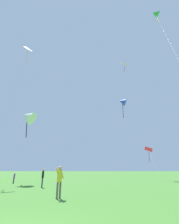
# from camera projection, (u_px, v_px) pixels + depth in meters

# --- Properties ---
(kite_yellow_diamond) EXTENTS (2.59, 10.70, 29.62)m
(kite_yellow_diamond) POSITION_uv_depth(u_px,v_px,m) (125.00, 67.00, 40.94)
(kite_yellow_diamond) COLOR yellow
(kite_yellow_diamond) RESTS_ON ground_plane
(kite_blue_delta) EXTENTS (4.07, 5.87, 17.02)m
(kite_blue_delta) POSITION_uv_depth(u_px,v_px,m) (122.00, 102.00, 34.17)
(kite_blue_delta) COLOR blue
(kite_blue_delta) RESTS_ON ground_plane
(kite_white_distant) EXTENTS (4.03, 10.14, 10.17)m
(kite_white_distant) POSITION_uv_depth(u_px,v_px,m) (28.00, 117.00, 22.47)
(kite_white_distant) COLOR white
(kite_white_distant) RESTS_ON ground_plane
(kite_red_high) EXTENTS (3.94, 11.93, 8.38)m
(kite_red_high) POSITION_uv_depth(u_px,v_px,m) (149.00, 152.00, 45.60)
(kite_red_high) COLOR red
(kite_red_high) RESTS_ON ground_plane
(kite_green_small) EXTENTS (3.90, 8.61, 19.57)m
(kite_green_small) POSITION_uv_depth(u_px,v_px,m) (155.00, 14.00, 18.08)
(kite_green_small) COLOR green
(kite_green_small) RESTS_ON ground_plane
(kite_purple_streamer) EXTENTS (2.77, 9.21, 27.43)m
(kite_purple_streamer) POSITION_uv_depth(u_px,v_px,m) (27.00, 53.00, 32.78)
(kite_purple_streamer) COLOR purple
(kite_purple_streamer) RESTS_ON ground_plane
(person_in_blue_jacket) EXTENTS (0.50, 0.41, 1.77)m
(person_in_blue_jacket) POSITION_uv_depth(u_px,v_px,m) (59.00, 179.00, 8.99)
(person_in_blue_jacket) COLOR #665B4C
(person_in_blue_jacket) RESTS_ON ground_plane
(person_in_red_shirt) EXTENTS (0.22, 0.53, 1.64)m
(person_in_red_shirt) POSITION_uv_depth(u_px,v_px,m) (43.00, 176.00, 14.45)
(person_in_red_shirt) COLOR #2D3351
(person_in_red_shirt) RESTS_ON ground_plane
(person_child_small) EXTENTS (0.16, 0.39, 1.19)m
(person_child_small) POSITION_uv_depth(u_px,v_px,m) (14.00, 177.00, 18.69)
(person_child_small) COLOR #2D3351
(person_child_small) RESTS_ON ground_plane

